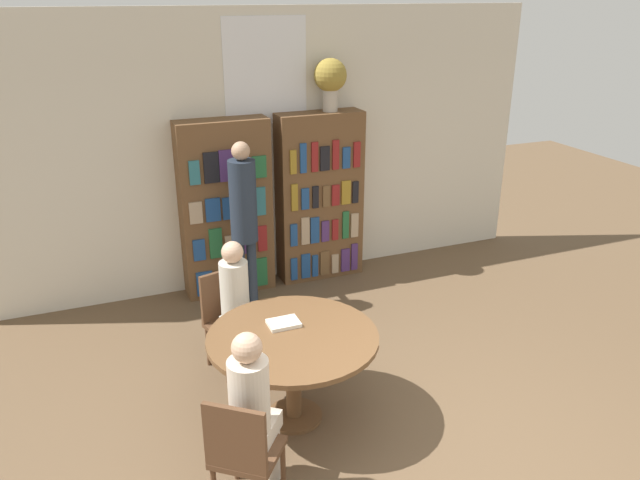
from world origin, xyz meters
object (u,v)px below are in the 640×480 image
(reading_table, at_px, (293,348))
(chair_near_camera, at_px, (243,450))
(seated_reader_left, at_px, (238,303))
(bookshelf_left, at_px, (226,209))
(bookshelf_right, at_px, (320,197))
(flower_vase, at_px, (330,78))
(seated_reader_right, at_px, (252,404))
(chair_left_side, at_px, (228,316))
(librarian_standing, at_px, (244,211))

(reading_table, height_order, chair_near_camera, chair_near_camera)
(reading_table, height_order, seated_reader_left, seated_reader_left)
(bookshelf_left, height_order, bookshelf_right, same)
(flower_vase, relative_size, seated_reader_right, 0.45)
(chair_left_side, bearing_deg, seated_reader_right, 65.92)
(bookshelf_right, height_order, librarian_standing, bookshelf_right)
(librarian_standing, bearing_deg, bookshelf_left, 97.15)
(seated_reader_left, bearing_deg, librarian_standing, -124.40)
(bookshelf_left, distance_m, seated_reader_right, 3.12)
(chair_near_camera, distance_m, seated_reader_right, 0.28)
(bookshelf_right, bearing_deg, seated_reader_left, -130.59)
(seated_reader_left, bearing_deg, reading_table, 90.00)
(reading_table, bearing_deg, librarian_standing, 84.91)
(reading_table, relative_size, seated_reader_right, 1.05)
(chair_near_camera, height_order, chair_left_side, same)
(bookshelf_right, distance_m, chair_left_side, 2.13)
(chair_near_camera, distance_m, seated_reader_left, 1.61)
(bookshelf_right, xyz_separation_m, seated_reader_left, (-1.41, -1.65, -0.27))
(seated_reader_left, distance_m, librarian_standing, 1.28)
(reading_table, bearing_deg, seated_reader_left, 105.71)
(seated_reader_right, bearing_deg, bookshelf_right, 99.26)
(chair_near_camera, xyz_separation_m, chair_left_side, (0.34, 1.72, 0.00))
(bookshelf_right, relative_size, seated_reader_right, 1.55)
(flower_vase, distance_m, chair_left_side, 2.81)
(chair_near_camera, relative_size, librarian_standing, 0.49)
(bookshelf_right, bearing_deg, bookshelf_left, -179.98)
(chair_near_camera, bearing_deg, librarian_standing, 112.11)
(bookshelf_right, distance_m, reading_table, 2.72)
(bookshelf_right, xyz_separation_m, flower_vase, (0.12, 0.00, 1.31))
(bookshelf_left, relative_size, flower_vase, 3.42)
(reading_table, distance_m, chair_near_camera, 1.00)
(reading_table, relative_size, librarian_standing, 0.72)
(bookshelf_left, xyz_separation_m, librarian_standing, (0.06, -0.50, 0.13))
(seated_reader_left, height_order, librarian_standing, librarian_standing)
(chair_near_camera, bearing_deg, seated_reader_left, 114.02)
(reading_table, bearing_deg, bookshelf_left, 87.44)
(chair_left_side, height_order, seated_reader_right, seated_reader_right)
(bookshelf_left, bearing_deg, seated_reader_right, -101.25)
(bookshelf_left, distance_m, chair_left_side, 1.59)
(bookshelf_left, relative_size, librarian_standing, 1.07)
(seated_reader_right, bearing_deg, bookshelf_left, 117.03)
(chair_left_side, distance_m, librarian_standing, 1.22)
(reading_table, height_order, seated_reader_right, seated_reader_right)
(chair_left_side, relative_size, seated_reader_left, 0.71)
(bookshelf_left, distance_m, seated_reader_left, 1.70)
(reading_table, bearing_deg, bookshelf_right, 63.72)
(bookshelf_left, relative_size, bookshelf_right, 1.00)
(flower_vase, xyz_separation_m, reading_table, (-1.32, -2.43, -1.63))
(chair_left_side, bearing_deg, flower_vase, -152.74)
(flower_vase, xyz_separation_m, seated_reader_left, (-1.54, -1.65, -1.58))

